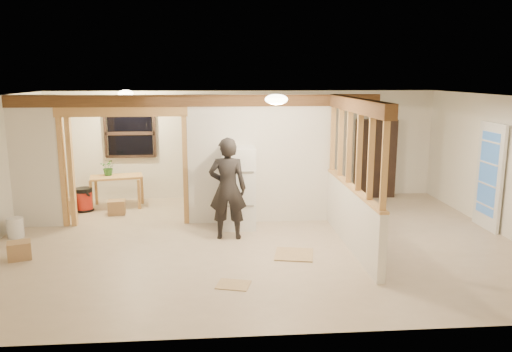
{
  "coord_description": "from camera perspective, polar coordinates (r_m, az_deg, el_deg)",
  "views": [
    {
      "loc": [
        -0.65,
        -8.32,
        2.85
      ],
      "look_at": [
        0.05,
        0.4,
        1.08
      ],
      "focal_mm": 35.0,
      "sensor_mm": 36.0,
      "label": 1
    }
  ],
  "objects": [
    {
      "name": "wall_right",
      "position": [
        9.91,
        26.77,
        0.93
      ],
      "size": [
        0.01,
        6.5,
        2.5
      ],
      "primitive_type": "cube",
      "color": "silver",
      "rests_on": "floor"
    },
    {
      "name": "woman",
      "position": [
        8.74,
        -3.26,
        -1.44
      ],
      "size": [
        0.7,
        0.5,
        1.81
      ],
      "primitive_type": "imported",
      "rotation": [
        0.0,
        0.0,
        3.04
      ],
      "color": "black",
      "rests_on": "floor"
    },
    {
      "name": "bookshelf",
      "position": [
        12.1,
        13.47,
        1.96
      ],
      "size": [
        0.92,
        0.31,
        1.84
      ],
      "primitive_type": "cube",
      "color": "black",
      "rests_on": "floor"
    },
    {
      "name": "potted_plant",
      "position": [
        11.35,
        -16.48,
        0.96
      ],
      "size": [
        0.38,
        0.34,
        0.36
      ],
      "primitive_type": "imported",
      "rotation": [
        0.0,
        0.0,
        -0.22
      ],
      "color": "#367431",
      "rests_on": "work_table"
    },
    {
      "name": "pony_wall",
      "position": [
        8.56,
        10.85,
        -4.69
      ],
      "size": [
        0.12,
        3.2,
        1.0
      ],
      "primitive_type": "cube",
      "color": "silver",
      "rests_on": "floor"
    },
    {
      "name": "header_beam_back",
      "position": [
        9.54,
        -6.78,
        8.55
      ],
      "size": [
        7.0,
        0.18,
        0.22
      ],
      "primitive_type": "cube",
      "color": "brown",
      "rests_on": "ceiling"
    },
    {
      "name": "refrigerator",
      "position": [
        9.39,
        -2.05,
        -1.35
      ],
      "size": [
        0.63,
        0.62,
        1.54
      ],
      "primitive_type": "cube",
      "color": "white",
      "rests_on": "floor"
    },
    {
      "name": "doorway_frame",
      "position": [
        9.83,
        -14.79,
        0.82
      ],
      "size": [
        2.46,
        0.14,
        2.2
      ],
      "primitive_type": "cube",
      "color": "tan",
      "rests_on": "floor"
    },
    {
      "name": "window_back",
      "position": [
        11.72,
        -14.21,
        4.74
      ],
      "size": [
        1.12,
        0.1,
        1.1
      ],
      "primitive_type": "cube",
      "color": "black",
      "rests_on": "wall_back"
    },
    {
      "name": "header_beam_right",
      "position": [
        8.25,
        11.35,
        7.96
      ],
      "size": [
        0.18,
        3.3,
        0.22
      ],
      "primitive_type": "cube",
      "color": "brown",
      "rests_on": "ceiling"
    },
    {
      "name": "shop_vac",
      "position": [
        11.24,
        -19.05,
        -2.54
      ],
      "size": [
        0.51,
        0.51,
        0.51
      ],
      "primitive_type": "cylinder",
      "rotation": [
        0.0,
        0.0,
        0.38
      ],
      "color": "#A41F13",
      "rests_on": "floor"
    },
    {
      "name": "ceiling_dome_util",
      "position": [
        10.78,
        -14.68,
        9.12
      ],
      "size": [
        0.32,
        0.32,
        0.14
      ],
      "primitive_type": "ellipsoid",
      "color": "#FFEABF",
      "rests_on": "ceiling"
    },
    {
      "name": "box_front",
      "position": [
        8.77,
        -25.42,
        -7.7
      ],
      "size": [
        0.42,
        0.38,
        0.28
      ],
      "primitive_type": "cube",
      "rotation": [
        0.0,
        0.0,
        0.35
      ],
      "color": "#A57C50",
      "rests_on": "floor"
    },
    {
      "name": "floor_panel_near",
      "position": [
        8.17,
        4.37,
        -8.93
      ],
      "size": [
        0.72,
        0.72,
        0.02
      ],
      "primitive_type": "cube",
      "rotation": [
        0.0,
        0.0,
        -0.21
      ],
      "color": "tan",
      "rests_on": "floor"
    },
    {
      "name": "work_table",
      "position": [
        11.37,
        -15.58,
        -1.69
      ],
      "size": [
        1.19,
        0.77,
        0.69
      ],
      "primitive_type": "cube",
      "rotation": [
        0.0,
        0.0,
        0.21
      ],
      "color": "tan",
      "rests_on": "floor"
    },
    {
      "name": "wall_back",
      "position": [
        11.7,
        -1.39,
        3.59
      ],
      "size": [
        9.0,
        0.01,
        2.5
      ],
      "primitive_type": "cube",
      "color": "silver",
      "rests_on": "floor"
    },
    {
      "name": "floor_panel_far",
      "position": [
        7.06,
        -2.6,
        -12.3
      ],
      "size": [
        0.52,
        0.46,
        0.01
      ],
      "primitive_type": "cube",
      "rotation": [
        0.0,
        0.0,
        -0.27
      ],
      "color": "tan",
      "rests_on": "floor"
    },
    {
      "name": "ceiling",
      "position": [
        8.35,
        -0.14,
        9.05
      ],
      "size": [
        9.0,
        6.5,
        0.01
      ],
      "primitive_type": "cube",
      "color": "white"
    },
    {
      "name": "wall_front",
      "position": [
        5.35,
        2.59,
        -5.96
      ],
      "size": [
        9.0,
        0.01,
        2.5
      ],
      "primitive_type": "cube",
      "color": "silver",
      "rests_on": "floor"
    },
    {
      "name": "partition_left_stub",
      "position": [
        10.23,
        -23.96,
        1.46
      ],
      "size": [
        0.9,
        0.12,
        2.5
      ],
      "primitive_type": "cube",
      "color": "silver",
      "rests_on": "floor"
    },
    {
      "name": "french_door",
      "position": [
        10.25,
        25.12,
        -0.04
      ],
      "size": [
        0.12,
        0.86,
        2.0
      ],
      "primitive_type": "cube",
      "color": "white",
      "rests_on": "floor"
    },
    {
      "name": "floor",
      "position": [
        8.82,
        -0.14,
        -7.44
      ],
      "size": [
        9.0,
        6.5,
        0.01
      ],
      "primitive_type": "cube",
      "color": "#C0A98F",
      "rests_on": "ground"
    },
    {
      "name": "stud_partition",
      "position": [
        8.32,
        11.15,
        3.01
      ],
      "size": [
        0.14,
        3.2,
        1.32
      ],
      "primitive_type": "cube",
      "color": "tan",
      "rests_on": "pony_wall"
    },
    {
      "name": "bucket",
      "position": [
        9.93,
        -25.79,
        -5.33
      ],
      "size": [
        0.37,
        0.37,
        0.36
      ],
      "primitive_type": "cylinder",
      "rotation": [
        0.0,
        0.0,
        0.4
      ],
      "color": "white",
      "rests_on": "floor"
    },
    {
      "name": "box_util_b",
      "position": [
        11.19,
        -20.63,
        -3.24
      ],
      "size": [
        0.34,
        0.34,
        0.31
      ],
      "primitive_type": "cube",
      "rotation": [
        0.0,
        0.0,
        -0.04
      ],
      "color": "#A57C50",
      "rests_on": "floor"
    },
    {
      "name": "ceiling_dome_main",
      "position": [
        7.88,
        2.34,
        8.75
      ],
      "size": [
        0.36,
        0.36,
        0.16
      ],
      "primitive_type": "ellipsoid",
      "color": "#FFEABF",
      "rests_on": "ceiling"
    },
    {
      "name": "box_util_a",
      "position": [
        10.81,
        -15.62,
        -3.45
      ],
      "size": [
        0.37,
        0.33,
        0.3
      ],
      "primitive_type": "cube",
      "rotation": [
        0.0,
        0.0,
        0.1
      ],
      "color": "#A57C50",
      "rests_on": "floor"
    },
    {
      "name": "hanging_bulb",
      "position": [
        10.03,
        -12.44,
        7.36
      ],
      "size": [
        0.07,
        0.07,
        0.07
      ],
      "primitive_type": "ellipsoid",
      "color": "#FFD88C",
      "rests_on": "ceiling"
    },
    {
      "name": "partition_center",
      "position": [
        9.69,
        0.49,
        1.95
      ],
      "size": [
        2.8,
        0.12,
        2.5
      ],
      "primitive_type": "cube",
      "color": "silver",
      "rests_on": "floor"
    }
  ]
}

